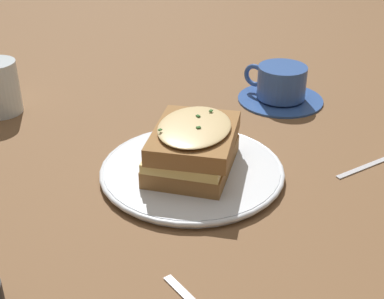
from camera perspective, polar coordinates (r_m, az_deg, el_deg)
name	(u,v)px	position (r m, az deg, el deg)	size (l,w,h in m)	color
ground_plane	(198,181)	(0.73, 0.66, -3.42)	(2.40, 2.40, 0.00)	brown
dinner_plate	(192,171)	(0.74, 0.00, -2.27)	(0.26, 0.26, 0.01)	white
sandwich	(193,146)	(0.72, 0.12, 0.33)	(0.15, 0.12, 0.07)	olive
teacup_with_saucer	(281,86)	(0.97, 9.44, 6.70)	(0.15, 0.15, 0.06)	#33569E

